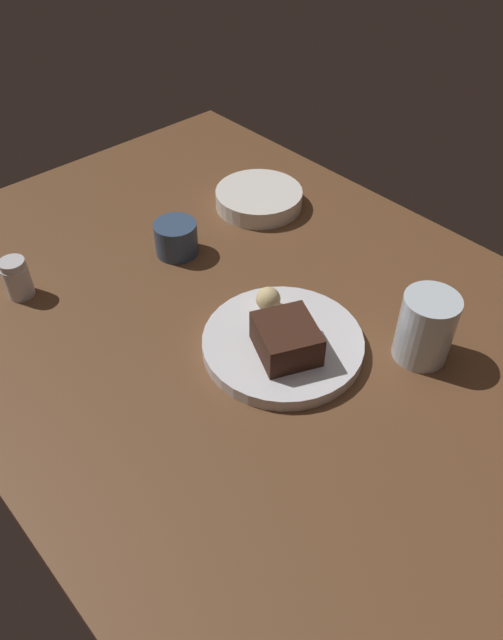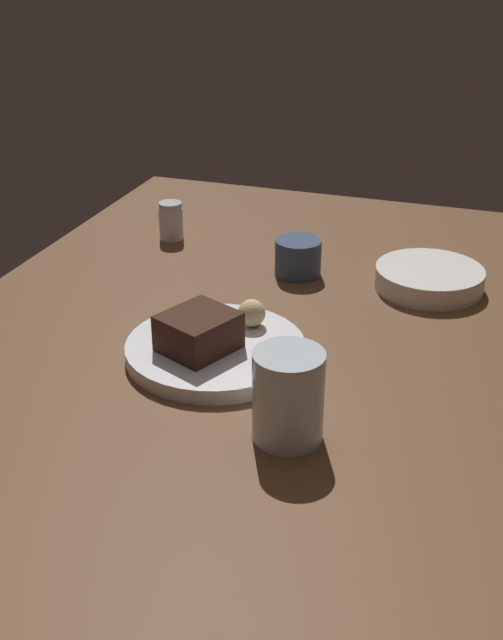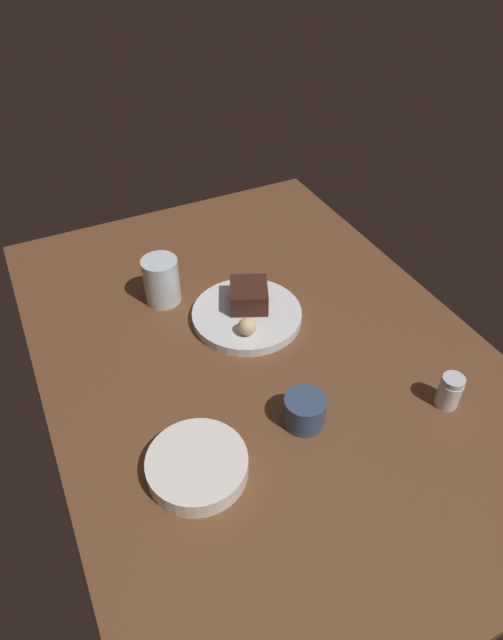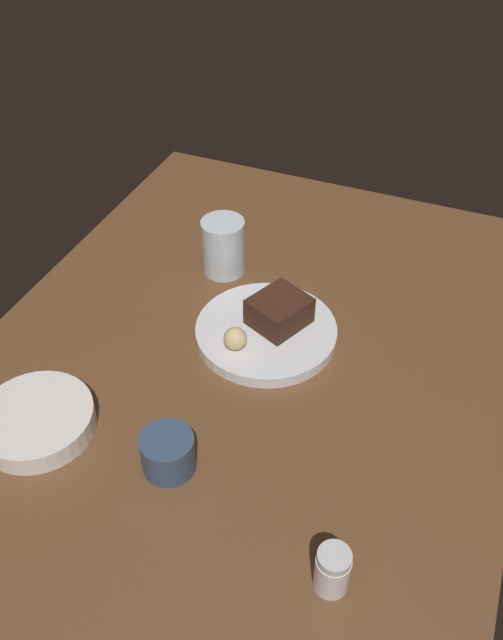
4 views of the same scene
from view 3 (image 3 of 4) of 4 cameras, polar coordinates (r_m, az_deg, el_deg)
The scene contains 8 objects.
dining_table at distance 109.05cm, azimuth 0.99°, elevation -3.45°, with size 120.00×84.00×3.00cm, color brown.
dessert_plate at distance 113.66cm, azimuth -0.49°, elevation 0.54°, with size 23.12×23.12×2.01cm, color silver.
chocolate_cake_slice at distance 113.32cm, azimuth -0.28°, elevation 2.63°, with size 7.82×8.68×4.79cm, color #381E14.
bread_roll at distance 106.73cm, azimuth -0.46°, elevation -0.69°, with size 3.69×3.69×3.69cm, color #DBC184.
salt_shaker at distance 101.95cm, azimuth 20.22°, elevation -7.07°, with size 4.16×4.16×6.60cm.
water_glass at distance 117.62cm, azimuth -9.50°, elevation 4.14°, with size 7.77×7.77×10.41cm, color silver.
side_bowl at distance 88.96cm, azimuth -5.75°, elevation -15.06°, with size 16.31×16.31×3.29cm, color white.
coffee_cup at distance 93.89cm, azimuth 5.63°, elevation -9.52°, with size 7.28×7.28×5.76cm, color #334766.
Camera 3 is at (-68.42, 35.40, 78.69)cm, focal length 30.26 mm.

